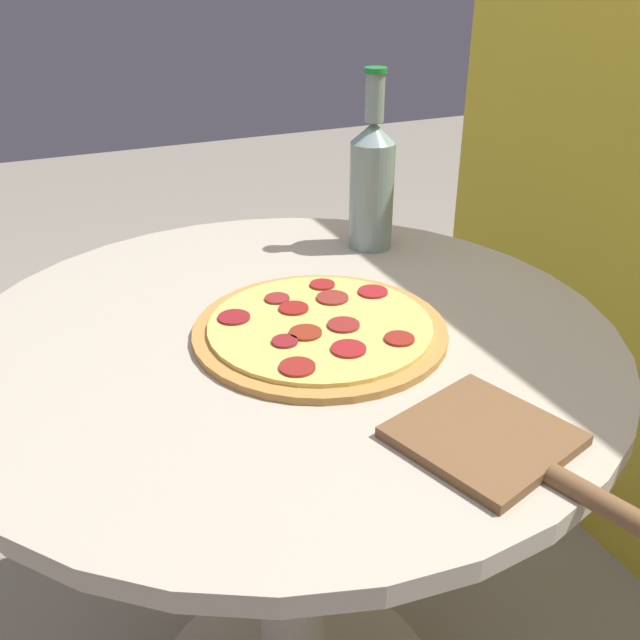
# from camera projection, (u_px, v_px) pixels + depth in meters

# --- Properties ---
(table) EXTENTS (0.85, 0.85, 0.75)m
(table) POSITION_uv_depth(u_px,v_px,m) (290.00, 468.00, 1.02)
(table) COLOR #B2A893
(table) RESTS_ON ground_plane
(pizza) EXTENTS (0.32, 0.32, 0.02)m
(pizza) POSITION_uv_depth(u_px,v_px,m) (320.00, 328.00, 0.91)
(pizza) COLOR #B77F3D
(pizza) RESTS_ON table
(beer_bottle) EXTENTS (0.07, 0.07, 0.28)m
(beer_bottle) POSITION_uv_depth(u_px,v_px,m) (372.00, 181.00, 1.12)
(beer_bottle) COLOR gray
(beer_bottle) RESTS_ON table
(pizza_paddle) EXTENTS (0.30, 0.19, 0.02)m
(pizza_paddle) POSITION_uv_depth(u_px,v_px,m) (505.00, 448.00, 0.69)
(pizza_paddle) COLOR brown
(pizza_paddle) RESTS_ON table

